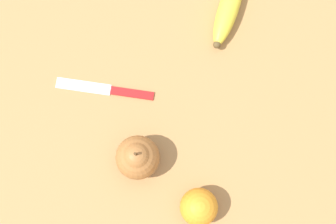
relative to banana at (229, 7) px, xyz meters
name	(u,v)px	position (x,y,z in m)	size (l,w,h in m)	color
ground_plane	(169,104)	(0.16, -0.17, -0.02)	(3.00, 3.00, 0.00)	#A87A47
banana	(229,7)	(0.00, 0.00, 0.00)	(0.17, 0.13, 0.04)	yellow
orange	(200,207)	(0.36, -0.17, 0.01)	(0.07, 0.07, 0.07)	orange
pear	(137,157)	(0.25, -0.25, 0.03)	(0.08, 0.08, 0.10)	#A36633
paring_knife	(108,90)	(0.10, -0.28, -0.02)	(0.10, 0.19, 0.01)	silver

